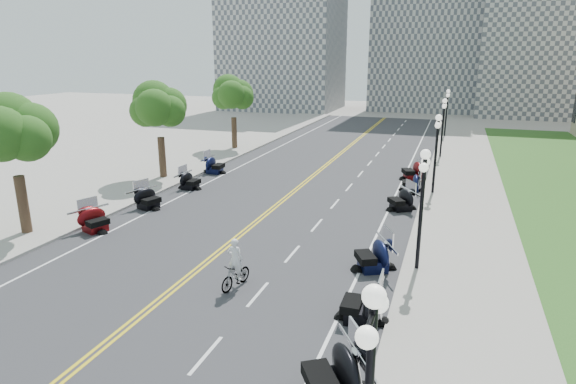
% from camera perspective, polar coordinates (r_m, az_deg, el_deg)
% --- Properties ---
extents(ground, '(160.00, 160.00, 0.00)m').
position_cam_1_polar(ground, '(19.66, -12.37, -10.34)').
color(ground, gray).
extents(road, '(16.00, 90.00, 0.01)m').
position_cam_1_polar(road, '(28.00, -1.77, -1.93)').
color(road, '#333335').
rests_on(road, ground).
extents(centerline_yellow_a, '(0.12, 90.00, 0.00)m').
position_cam_1_polar(centerline_yellow_a, '(28.04, -2.00, -1.89)').
color(centerline_yellow_a, yellow).
rests_on(centerline_yellow_a, road).
extents(centerline_yellow_b, '(0.12, 90.00, 0.00)m').
position_cam_1_polar(centerline_yellow_b, '(27.96, -1.54, -1.94)').
color(centerline_yellow_b, yellow).
rests_on(centerline_yellow_b, road).
extents(edge_line_north, '(0.12, 90.00, 0.00)m').
position_cam_1_polar(edge_line_north, '(26.51, 11.29, -3.26)').
color(edge_line_north, white).
rests_on(edge_line_north, road).
extents(edge_line_south, '(0.12, 90.00, 0.00)m').
position_cam_1_polar(edge_line_south, '(30.78, -12.97, -0.67)').
color(edge_line_south, white).
rests_on(edge_line_south, road).
extents(lane_dash_5, '(0.12, 2.00, 0.00)m').
position_cam_1_polar(lane_dash_5, '(15.23, -9.69, -18.50)').
color(lane_dash_5, white).
rests_on(lane_dash_5, road).
extents(lane_dash_6, '(0.12, 2.00, 0.00)m').
position_cam_1_polar(lane_dash_6, '(18.31, -3.58, -11.98)').
color(lane_dash_6, white).
rests_on(lane_dash_6, road).
extents(lane_dash_7, '(0.12, 2.00, 0.00)m').
position_cam_1_polar(lane_dash_7, '(21.69, 0.51, -7.34)').
color(lane_dash_7, white).
rests_on(lane_dash_7, road).
extents(lane_dash_8, '(0.12, 2.00, 0.00)m').
position_cam_1_polar(lane_dash_8, '(25.25, 3.42, -3.95)').
color(lane_dash_8, white).
rests_on(lane_dash_8, road).
extents(lane_dash_9, '(0.12, 2.00, 0.00)m').
position_cam_1_polar(lane_dash_9, '(28.93, 5.59, -1.40)').
color(lane_dash_9, white).
rests_on(lane_dash_9, road).
extents(lane_dash_10, '(0.12, 2.00, 0.00)m').
position_cam_1_polar(lane_dash_10, '(32.68, 7.26, 0.57)').
color(lane_dash_10, white).
rests_on(lane_dash_10, road).
extents(lane_dash_11, '(0.12, 2.00, 0.00)m').
position_cam_1_polar(lane_dash_11, '(36.48, 8.58, 2.14)').
color(lane_dash_11, white).
rests_on(lane_dash_11, road).
extents(lane_dash_12, '(0.12, 2.00, 0.00)m').
position_cam_1_polar(lane_dash_12, '(40.33, 9.66, 3.40)').
color(lane_dash_12, white).
rests_on(lane_dash_12, road).
extents(lane_dash_13, '(0.12, 2.00, 0.00)m').
position_cam_1_polar(lane_dash_13, '(44.20, 10.54, 4.44)').
color(lane_dash_13, white).
rests_on(lane_dash_13, road).
extents(lane_dash_14, '(0.12, 2.00, 0.00)m').
position_cam_1_polar(lane_dash_14, '(48.09, 11.29, 5.32)').
color(lane_dash_14, white).
rests_on(lane_dash_14, road).
extents(lane_dash_15, '(0.12, 2.00, 0.00)m').
position_cam_1_polar(lane_dash_15, '(52.00, 11.93, 6.06)').
color(lane_dash_15, white).
rests_on(lane_dash_15, road).
extents(lane_dash_16, '(0.12, 2.00, 0.00)m').
position_cam_1_polar(lane_dash_16, '(55.92, 12.48, 6.70)').
color(lane_dash_16, white).
rests_on(lane_dash_16, road).
extents(lane_dash_17, '(0.12, 2.00, 0.00)m').
position_cam_1_polar(lane_dash_17, '(59.85, 12.96, 7.25)').
color(lane_dash_17, white).
rests_on(lane_dash_17, road).
extents(lane_dash_18, '(0.12, 2.00, 0.00)m').
position_cam_1_polar(lane_dash_18, '(63.79, 13.38, 7.73)').
color(lane_dash_18, white).
rests_on(lane_dash_18, road).
extents(lane_dash_19, '(0.12, 2.00, 0.00)m').
position_cam_1_polar(lane_dash_19, '(67.74, 13.75, 8.16)').
color(lane_dash_19, white).
rests_on(lane_dash_19, road).
extents(sidewalk_north, '(5.00, 90.00, 0.15)m').
position_cam_1_polar(sidewalk_north, '(26.32, 20.18, -3.95)').
color(sidewalk_north, '#9E9991').
rests_on(sidewalk_north, ground).
extents(sidewalk_south, '(5.00, 90.00, 0.15)m').
position_cam_1_polar(sidewalk_south, '(33.07, -19.03, 0.12)').
color(sidewalk_south, '#9E9991').
rests_on(sidewalk_south, ground).
extents(distant_block_a, '(18.00, 14.00, 26.00)m').
position_cam_1_polar(distant_block_a, '(81.81, -0.60, 18.97)').
color(distant_block_a, gray).
rests_on(distant_block_a, ground).
extents(distant_block_b, '(16.00, 12.00, 30.00)m').
position_cam_1_polar(distant_block_b, '(83.33, 16.24, 19.70)').
color(distant_block_b, gray).
rests_on(distant_block_b, ground).
extents(distant_block_c, '(20.00, 14.00, 22.00)m').
position_cam_1_polar(distant_block_c, '(80.90, 29.17, 15.68)').
color(distant_block_c, gray).
rests_on(distant_block_c, ground).
extents(street_lamp_2, '(0.50, 1.20, 4.90)m').
position_cam_1_polar(street_lamp_2, '(19.83, 15.49, -2.21)').
color(street_lamp_2, black).
rests_on(street_lamp_2, sidewalk_north).
extents(street_lamp_3, '(0.50, 1.20, 4.90)m').
position_cam_1_polar(street_lamp_3, '(31.48, 17.10, 4.25)').
color(street_lamp_3, black).
rests_on(street_lamp_3, sidewalk_north).
extents(street_lamp_4, '(0.50, 1.20, 4.90)m').
position_cam_1_polar(street_lamp_4, '(43.32, 17.84, 7.20)').
color(street_lamp_4, black).
rests_on(street_lamp_4, sidewalk_north).
extents(street_lamp_5, '(0.50, 1.20, 4.90)m').
position_cam_1_polar(street_lamp_5, '(55.23, 18.26, 8.88)').
color(street_lamp_5, black).
rests_on(street_lamp_5, sidewalk_north).
extents(tree_2, '(4.80, 4.80, 9.20)m').
position_cam_1_polar(tree_2, '(26.12, -29.82, 5.39)').
color(tree_2, '#235619').
rests_on(tree_2, sidewalk_south).
extents(tree_3, '(4.80, 4.80, 9.20)m').
position_cam_1_polar(tree_3, '(35.10, -15.05, 9.10)').
color(tree_3, '#235619').
rests_on(tree_3, sidewalk_south).
extents(tree_4, '(4.80, 4.80, 9.20)m').
position_cam_1_polar(tree_4, '(45.49, -6.51, 10.96)').
color(tree_4, '#235619').
rests_on(tree_4, sidewalk_south).
extents(motorcycle_n_4, '(3.09, 3.09, 1.56)m').
position_cam_1_polar(motorcycle_n_4, '(13.16, 5.41, -20.42)').
color(motorcycle_n_4, black).
rests_on(motorcycle_n_4, road).
extents(motorcycle_n_5, '(2.06, 2.06, 1.41)m').
position_cam_1_polar(motorcycle_n_5, '(16.50, 8.74, -12.75)').
color(motorcycle_n_5, black).
rests_on(motorcycle_n_5, road).
extents(motorcycle_n_6, '(2.79, 2.79, 1.44)m').
position_cam_1_polar(motorcycle_n_6, '(20.21, 10.07, -7.21)').
color(motorcycle_n_6, black).
rests_on(motorcycle_n_6, road).
extents(motorcycle_n_8, '(2.72, 2.72, 1.37)m').
position_cam_1_polar(motorcycle_n_8, '(28.23, 13.28, -0.77)').
color(motorcycle_n_8, black).
rests_on(motorcycle_n_8, road).
extents(motorcycle_n_9, '(2.05, 2.05, 1.26)m').
position_cam_1_polar(motorcycle_n_9, '(32.46, 14.42, 1.22)').
color(motorcycle_n_9, black).
rests_on(motorcycle_n_9, road).
extents(motorcycle_n_10, '(2.77, 2.77, 1.49)m').
position_cam_1_polar(motorcycle_n_10, '(35.38, 14.60, 2.59)').
color(motorcycle_n_10, '#590A0C').
rests_on(motorcycle_n_10, road).
extents(motorcycle_s_6, '(2.46, 2.46, 1.33)m').
position_cam_1_polar(motorcycle_s_6, '(26.07, -21.96, -2.95)').
color(motorcycle_s_6, '#590A0C').
rests_on(motorcycle_s_6, road).
extents(motorcycle_s_7, '(2.38, 2.38, 1.33)m').
position_cam_1_polar(motorcycle_s_7, '(28.92, -16.28, -0.63)').
color(motorcycle_s_7, black).
rests_on(motorcycle_s_7, road).
extents(motorcycle_s_8, '(1.88, 1.88, 1.27)m').
position_cam_1_polar(motorcycle_s_8, '(32.51, -11.57, 1.43)').
color(motorcycle_s_8, black).
rests_on(motorcycle_s_8, road).
extents(motorcycle_s_9, '(2.10, 2.10, 1.40)m').
position_cam_1_polar(motorcycle_s_9, '(36.61, -8.71, 3.29)').
color(motorcycle_s_9, black).
rests_on(motorcycle_s_9, road).
extents(bicycle, '(0.85, 1.76, 1.02)m').
position_cam_1_polar(bicycle, '(18.65, -6.22, -9.80)').
color(bicycle, '#A51414').
rests_on(bicycle, road).
extents(cyclist_rider, '(0.60, 0.40, 1.66)m').
position_cam_1_polar(cyclist_rider, '(18.11, -6.35, -5.98)').
color(cyclist_rider, white).
rests_on(cyclist_rider, bicycle).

